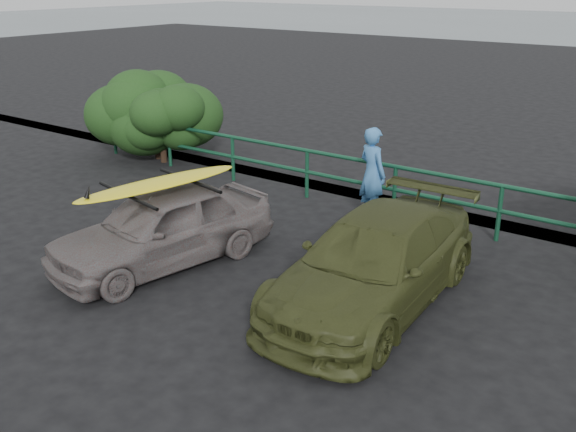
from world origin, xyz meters
name	(u,v)px	position (x,y,z in m)	size (l,w,h in m)	color
ground	(166,304)	(0.00, 0.00, 0.00)	(80.00, 80.00, 0.00)	black
guardrail	(349,182)	(0.00, 5.00, 0.52)	(14.00, 0.08, 1.04)	#14472E
shrub_left	(186,124)	(-4.80, 5.40, 0.98)	(3.20, 2.40, 1.95)	#1F4318
sedan	(162,227)	(-1.01, 0.96, 0.63)	(1.48, 3.67, 1.25)	#695F5E
olive_vehicle	(374,263)	(2.34, 1.72, 0.63)	(1.76, 4.33, 1.26)	#3C411D
man	(372,174)	(0.68, 4.69, 0.88)	(0.64, 0.42, 1.77)	#4283C7
roof_rack	(159,188)	(-1.01, 0.96, 1.28)	(1.67, 1.17, 0.06)	black
surfboard	(159,183)	(-1.01, 0.96, 1.35)	(0.59, 2.83, 0.08)	yellow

